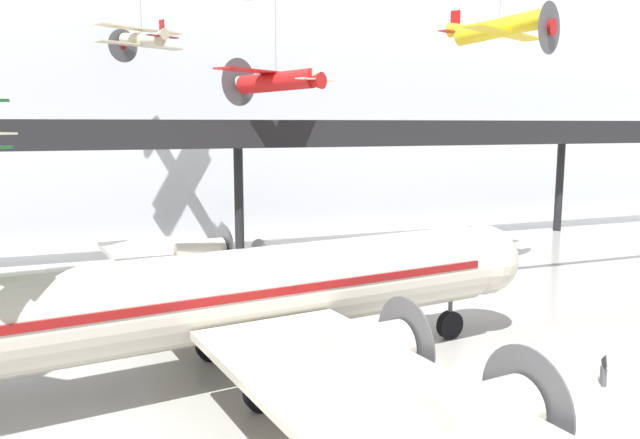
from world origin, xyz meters
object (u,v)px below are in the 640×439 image
airliner_silver_main (223,297)px  suspended_plane_red_highwing (276,81)px  suspended_plane_cream_biplane (142,39)px  stanchion_barrier (533,358)px  suspended_plane_yellow_lowwing (499,28)px  info_sign_pedestal (603,374)px

airliner_silver_main → suspended_plane_red_highwing: (7.61, 18.23, 9.21)m
suspended_plane_cream_biplane → stanchion_barrier: 33.78m
suspended_plane_red_highwing → suspended_plane_cream_biplane: 10.74m
suspended_plane_yellow_lowwing → suspended_plane_cream_biplane: 24.46m
suspended_plane_cream_biplane → stanchion_barrier: suspended_plane_cream_biplane is taller
suspended_plane_yellow_lowwing → info_sign_pedestal: suspended_plane_yellow_lowwing is taller
suspended_plane_yellow_lowwing → info_sign_pedestal: bearing=-49.5°
suspended_plane_red_highwing → suspended_plane_cream_biplane: size_ratio=1.47×
suspended_plane_yellow_lowwing → suspended_plane_cream_biplane: (-20.98, 12.58, -0.08)m
suspended_plane_yellow_lowwing → suspended_plane_cream_biplane: same height
suspended_plane_cream_biplane → suspended_plane_red_highwing: bearing=-157.6°
info_sign_pedestal → airliner_silver_main: bearing=-169.0°
suspended_plane_yellow_lowwing → suspended_plane_red_highwing: bearing=-141.7°
suspended_plane_cream_biplane → info_sign_pedestal: size_ratio=5.17×
suspended_plane_red_highwing → info_sign_pedestal: 26.91m
airliner_silver_main → info_sign_pedestal: airliner_silver_main is taller
info_sign_pedestal → stanchion_barrier: bearing=146.8°
suspended_plane_cream_biplane → airliner_silver_main: bearing=152.6°
info_sign_pedestal → suspended_plane_yellow_lowwing: bearing=98.8°
suspended_plane_yellow_lowwing → suspended_plane_red_highwing: 14.73m
suspended_plane_red_highwing → stanchion_barrier: bearing=160.4°
airliner_silver_main → stanchion_barrier: (12.27, -2.51, -3.13)m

